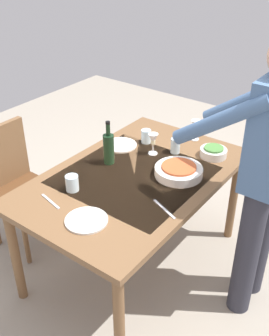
{
  "coord_description": "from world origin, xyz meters",
  "views": [
    {
      "loc": [
        1.74,
        1.29,
        2.11
      ],
      "look_at": [
        0.0,
        0.0,
        0.8
      ],
      "focal_mm": 43.65,
      "sensor_mm": 36.0,
      "label": 1
    }
  ],
  "objects_px": {
    "side_bowl_salad": "(213,152)",
    "water_cup_near_right": "(72,183)",
    "person_server": "(265,169)",
    "wine_glass_right": "(196,126)",
    "wine_bottle": "(109,148)",
    "water_cup_near_left": "(146,136)",
    "dinner_plate_near": "(121,145)",
    "wine_glass_left": "(153,140)",
    "chair_near": "(15,179)",
    "dinner_plate_far": "(86,220)",
    "dining_table": "(134,185)",
    "water_cup_far_left": "(175,146)",
    "serving_bowl_pasta": "(179,171)"
  },
  "relations": [
    {
      "from": "water_cup_near_right",
      "to": "dinner_plate_far",
      "type": "bearing_deg",
      "value": 57.34
    },
    {
      "from": "chair_near",
      "to": "wine_bottle",
      "type": "height_order",
      "value": "wine_bottle"
    },
    {
      "from": "wine_glass_left",
      "to": "wine_bottle",
      "type": "bearing_deg",
      "value": -31.08
    },
    {
      "from": "dinner_plate_far",
      "to": "wine_glass_right",
      "type": "bearing_deg",
      "value": -179.46
    },
    {
      "from": "dinner_plate_near",
      "to": "chair_near",
      "type": "bearing_deg",
      "value": -45.86
    },
    {
      "from": "wine_bottle",
      "to": "dinner_plate_near",
      "type": "height_order",
      "value": "wine_bottle"
    },
    {
      "from": "person_server",
      "to": "side_bowl_salad",
      "type": "height_order",
      "value": "person_server"
    },
    {
      "from": "serving_bowl_pasta",
      "to": "wine_glass_right",
      "type": "bearing_deg",
      "value": -161.7
    },
    {
      "from": "chair_near",
      "to": "person_server",
      "type": "xyz_separation_m",
      "value": [
        -0.47,
        1.6,
        0.43
      ]
    },
    {
      "from": "dining_table",
      "to": "wine_glass_left",
      "type": "xyz_separation_m",
      "value": [
        -0.29,
        -0.06,
        0.18
      ]
    },
    {
      "from": "dining_table",
      "to": "person_server",
      "type": "relative_size",
      "value": 0.89
    },
    {
      "from": "water_cup_far_left",
      "to": "serving_bowl_pasta",
      "type": "distance_m",
      "value": 0.29
    },
    {
      "from": "water_cup_near_right",
      "to": "wine_glass_right",
      "type": "bearing_deg",
      "value": 165.8
    },
    {
      "from": "dining_table",
      "to": "dinner_plate_near",
      "type": "xyz_separation_m",
      "value": [
        -0.25,
        -0.31,
        0.08
      ]
    },
    {
      "from": "wine_bottle",
      "to": "wine_glass_left",
      "type": "bearing_deg",
      "value": 148.92
    },
    {
      "from": "wine_glass_left",
      "to": "water_cup_near_right",
      "type": "xyz_separation_m",
      "value": [
        0.64,
        -0.13,
        -0.06
      ]
    },
    {
      "from": "wine_glass_left",
      "to": "dinner_plate_far",
      "type": "xyz_separation_m",
      "value": [
        0.81,
        0.13,
        -0.1
      ]
    },
    {
      "from": "wine_bottle",
      "to": "dinner_plate_far",
      "type": "distance_m",
      "value": 0.63
    },
    {
      "from": "person_server",
      "to": "serving_bowl_pasta",
      "type": "height_order",
      "value": "person_server"
    },
    {
      "from": "side_bowl_salad",
      "to": "dinner_plate_far",
      "type": "height_order",
      "value": "side_bowl_salad"
    },
    {
      "from": "wine_bottle",
      "to": "water_cup_near_right",
      "type": "height_order",
      "value": "wine_bottle"
    },
    {
      "from": "dinner_plate_near",
      "to": "wine_glass_left",
      "type": "bearing_deg",
      "value": 99.31
    },
    {
      "from": "serving_bowl_pasta",
      "to": "water_cup_far_left",
      "type": "bearing_deg",
      "value": -144.01
    },
    {
      "from": "person_server",
      "to": "wine_glass_right",
      "type": "relative_size",
      "value": 11.19
    },
    {
      "from": "chair_near",
      "to": "side_bowl_salad",
      "type": "height_order",
      "value": "chair_near"
    },
    {
      "from": "wine_glass_left",
      "to": "dinner_plate_near",
      "type": "bearing_deg",
      "value": -80.69
    },
    {
      "from": "water_cup_far_left",
      "to": "dinner_plate_near",
      "type": "relative_size",
      "value": 0.46
    },
    {
      "from": "wine_bottle",
      "to": "water_cup_near_left",
      "type": "bearing_deg",
      "value": 175.8
    },
    {
      "from": "wine_bottle",
      "to": "water_cup_near_left",
      "type": "height_order",
      "value": "wine_bottle"
    },
    {
      "from": "person_server",
      "to": "dinner_plate_far",
      "type": "height_order",
      "value": "person_server"
    },
    {
      "from": "serving_bowl_pasta",
      "to": "dinner_plate_far",
      "type": "height_order",
      "value": "serving_bowl_pasta"
    },
    {
      "from": "dining_table",
      "to": "chair_near",
      "type": "xyz_separation_m",
      "value": [
        0.28,
        -0.86,
        -0.14
      ]
    },
    {
      "from": "side_bowl_salad",
      "to": "water_cup_near_right",
      "type": "bearing_deg",
      "value": -29.02
    },
    {
      "from": "wine_bottle",
      "to": "dinner_plate_near",
      "type": "bearing_deg",
      "value": -159.32
    },
    {
      "from": "person_server",
      "to": "dinner_plate_far",
      "type": "xyz_separation_m",
      "value": [
        0.71,
        -0.67,
        -0.21
      ]
    },
    {
      "from": "wine_bottle",
      "to": "water_cup_near_left",
      "type": "relative_size",
      "value": 3.04
    },
    {
      "from": "wine_bottle",
      "to": "serving_bowl_pasta",
      "type": "height_order",
      "value": "wine_bottle"
    },
    {
      "from": "wine_glass_left",
      "to": "side_bowl_salad",
      "type": "distance_m",
      "value": 0.41
    },
    {
      "from": "wine_glass_right",
      "to": "dinner_plate_far",
      "type": "relative_size",
      "value": 0.66
    },
    {
      "from": "dining_table",
      "to": "side_bowl_salad",
      "type": "relative_size",
      "value": 8.32
    },
    {
      "from": "water_cup_near_right",
      "to": "side_bowl_salad",
      "type": "relative_size",
      "value": 0.54
    },
    {
      "from": "wine_glass_right",
      "to": "dinner_plate_far",
      "type": "xyz_separation_m",
      "value": [
        1.17,
        0.01,
        -0.1
      ]
    },
    {
      "from": "wine_glass_right",
      "to": "side_bowl_salad",
      "type": "distance_m",
      "value": 0.27
    },
    {
      "from": "wine_glass_right",
      "to": "water_cup_near_right",
      "type": "xyz_separation_m",
      "value": [
        1.0,
        -0.25,
        -0.06
      ]
    },
    {
      "from": "person_server",
      "to": "wine_glass_left",
      "type": "relative_size",
      "value": 11.19
    },
    {
      "from": "dining_table",
      "to": "wine_bottle",
      "type": "height_order",
      "value": "wine_bottle"
    },
    {
      "from": "chair_near",
      "to": "wine_glass_left",
      "type": "distance_m",
      "value": 1.03
    },
    {
      "from": "water_cup_near_left",
      "to": "water_cup_near_right",
      "type": "xyz_separation_m",
      "value": [
        0.75,
        0.0,
        -0.0
      ]
    },
    {
      "from": "wine_glass_left",
      "to": "side_bowl_salad",
      "type": "bearing_deg",
      "value": 121.97
    },
    {
      "from": "water_cup_near_left",
      "to": "side_bowl_salad",
      "type": "distance_m",
      "value": 0.49
    }
  ]
}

